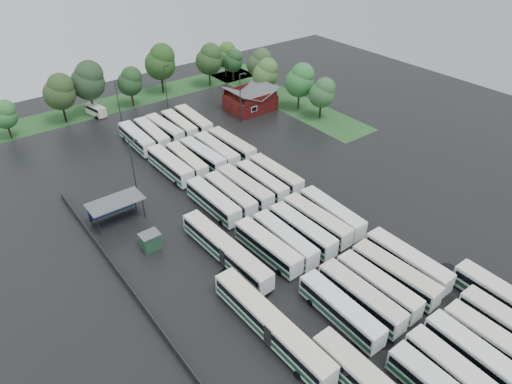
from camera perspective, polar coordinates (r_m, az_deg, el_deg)
ground at (r=65.25m, az=5.06°, el=-7.10°), size 160.00×160.00×0.00m
brick_building at (r=105.77m, az=-0.70°, el=11.21°), size 10.07×8.60×5.39m
wash_shed at (r=71.91m, az=-17.26°, el=-1.34°), size 8.20×4.20×3.58m
utility_hut at (r=65.93m, az=-13.05°, el=-6.00°), size 2.70×2.20×2.62m
grass_strip_north at (r=114.84m, az=-16.54°, el=10.69°), size 80.00×10.00×0.01m
grass_strip_east at (r=112.31m, az=3.46°, el=11.52°), size 10.00×50.00×0.01m
west_fence at (r=61.68m, az=-16.07°, el=-10.81°), size 0.10×50.00×1.20m
bus_r0c1 at (r=53.37m, az=24.08°, el=-20.31°), size 2.88×11.95×3.31m
bus_r0c2 at (r=55.65m, az=25.96°, el=-18.11°), size 2.76×11.80×3.27m
bus_r0c3 at (r=57.66m, az=27.89°, el=-16.54°), size 2.69×11.85×3.29m
bus_r0c4 at (r=60.03m, az=29.32°, el=-14.68°), size 2.65×11.87×3.30m
bus_r1c0 at (r=55.53m, az=10.52°, el=-14.27°), size 2.69×11.81×3.28m
bus_r1c1 at (r=57.38m, az=12.97°, el=-12.65°), size 2.68×11.92×3.31m
bus_r1c2 at (r=59.24m, az=14.97°, el=-11.24°), size 2.69×11.68×3.24m
bus_r1c3 at (r=61.26m, az=16.95°, el=-9.77°), size 3.14×12.11×3.34m
bus_r1c4 at (r=63.56m, az=18.40°, el=-8.20°), size 2.69×12.14×3.37m
bus_r2c0 at (r=62.66m, az=1.47°, el=-6.86°), size 2.92×11.68×3.23m
bus_r2c1 at (r=63.98m, az=3.60°, el=-5.90°), size 2.57×11.66×3.24m
bus_r2c2 at (r=65.71m, az=5.79°, el=-4.76°), size 2.66×11.83×3.28m
bus_r2c3 at (r=67.71m, az=7.59°, el=-3.54°), size 2.91×12.08×3.34m
bus_r2c4 at (r=69.55m, az=9.43°, el=-2.59°), size 2.94×12.03×3.33m
bus_r3c0 at (r=71.40m, az=-5.38°, el=-1.16°), size 2.67×11.94×3.31m
bus_r3c1 at (r=72.75m, az=-3.26°, el=-0.36°), size 2.53×11.66×3.24m
bus_r3c2 at (r=74.23m, az=-1.44°, el=0.54°), size 2.89×12.21×3.38m
bus_r3c3 at (r=75.93m, az=0.73°, el=1.30°), size 2.53×11.50×3.20m
bus_r3c4 at (r=77.79m, az=2.47°, el=2.17°), size 2.62×11.73×3.26m
bus_r4c0 at (r=81.66m, az=-10.68°, el=3.28°), size 2.84×12.22×3.39m
bus_r4c1 at (r=82.74m, az=-8.65°, el=3.86°), size 2.77×11.60×3.21m
bus_r4c2 at (r=84.05m, az=-6.69°, el=4.56°), size 2.99×11.80×3.26m
bus_r4c3 at (r=85.23m, az=-4.98°, el=5.15°), size 2.68×12.08×3.36m
bus_r4c4 at (r=86.85m, az=-3.07°, el=5.83°), size 2.89×12.24×3.39m
bus_r5c0 at (r=92.36m, az=-14.67°, el=6.50°), size 2.73×11.92×3.30m
bus_r5c1 at (r=93.42m, az=-12.88°, el=7.07°), size 2.92×11.83×3.27m
bus_r5c2 at (r=95.02m, az=-11.34°, el=7.72°), size 2.89×11.59×3.20m
bus_r5c3 at (r=96.14m, az=-9.57°, el=8.24°), size 2.81×11.64×3.22m
bus_r5c4 at (r=97.30m, az=-7.82°, el=8.79°), size 3.19×12.30×3.39m
artic_bus_west_b at (r=62.27m, az=-3.81°, el=-7.22°), size 3.11×17.52×3.24m
artic_bus_west_c at (r=53.13m, az=1.91°, el=-16.30°), size 2.99×18.26×3.38m
minibus at (r=108.94m, az=-19.38°, el=9.65°), size 3.04×5.67×2.35m
tree_north_0 at (r=103.84m, az=-28.91°, el=8.53°), size 4.98×4.98×8.24m
tree_north_1 at (r=105.78m, az=-23.32°, el=11.48°), size 6.60×6.60×10.92m
tree_north_2 at (r=107.95m, az=-20.23°, el=13.00°), size 7.29×7.29×12.07m
tree_north_3 at (r=109.85m, az=-15.42°, el=13.22°), size 5.64×5.64×9.34m
tree_north_4 at (r=115.55m, az=-11.81°, el=15.67°), size 7.33×7.33×12.13m
tree_north_5 at (r=118.51m, az=-5.84°, el=16.23°), size 6.58×6.58×10.89m
tree_north_6 at (r=125.04m, az=-3.79°, el=16.77°), size 5.60×5.60×9.27m
tree_east_0 at (r=101.07m, az=8.33°, el=12.22°), size 5.53×5.53×9.16m
tree_east_1 at (r=104.66m, az=5.59°, el=13.78°), size 6.49×6.49×10.75m
tree_east_2 at (r=110.13m, az=1.25°, el=14.66°), size 5.99×5.99×9.92m
tree_east_3 at (r=116.76m, az=0.49°, el=15.86°), size 6.10×6.10×10.10m
tree_east_4 at (r=122.23m, az=-2.82°, el=16.09°), size 5.02×5.02×8.31m
lamp_post_ne at (r=97.63m, az=-1.92°, el=12.02°), size 1.67×0.33×10.86m
lamp_post_nw at (r=74.90m, az=-15.08°, el=3.25°), size 1.57×0.31×10.19m
lamp_post_back_w at (r=102.91m, az=-16.86°, el=11.21°), size 1.43×0.28×9.26m
lamp_post_back_e at (r=106.92m, az=-11.21°, el=13.10°), size 1.53×0.30×9.96m
puddle_0 at (r=56.25m, az=15.05°, el=-17.08°), size 3.68×3.68×0.01m
puddle_1 at (r=63.83m, az=25.12°, el=-12.16°), size 2.68×2.68×0.01m
puddle_2 at (r=60.25m, az=-1.40°, el=-11.20°), size 7.93×7.93×0.01m
puddle_3 at (r=68.48m, az=10.07°, el=-5.27°), size 4.74×4.74×0.01m
puddle_4 at (r=66.91m, az=22.93°, el=-9.04°), size 3.01×3.01×0.01m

